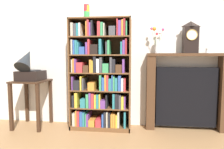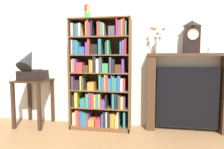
# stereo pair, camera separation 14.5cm
# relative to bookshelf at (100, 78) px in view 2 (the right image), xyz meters

# --- Properties ---
(ground_plane) EXTENTS (7.81, 6.40, 0.02)m
(ground_plane) POSITION_rel_bookshelf_xyz_m (0.01, -0.08, -0.76)
(ground_plane) COLOR #997047
(wall_back) EXTENTS (4.81, 0.08, 2.60)m
(wall_back) POSITION_rel_bookshelf_xyz_m (0.10, 0.23, 0.55)
(wall_back) COLOR silver
(wall_back) RESTS_ON ground
(bookshelf) EXTENTS (0.88, 0.35, 1.61)m
(bookshelf) POSITION_rel_bookshelf_xyz_m (0.00, 0.00, 0.00)
(bookshelf) COLOR brown
(bookshelf) RESTS_ON ground
(cup_stack) EXTENTS (0.08, 0.08, 0.21)m
(cup_stack) POSITION_rel_bookshelf_xyz_m (-0.20, 0.03, 0.97)
(cup_stack) COLOR orange
(cup_stack) RESTS_ON bookshelf
(side_table_left) EXTENTS (0.48, 0.48, 0.71)m
(side_table_left) POSITION_rel_bookshelf_xyz_m (-1.05, -0.05, -0.23)
(side_table_left) COLOR #382316
(side_table_left) RESTS_ON ground
(gramophone) EXTENTS (0.34, 0.47, 0.51)m
(gramophone) POSITION_rel_bookshelf_xyz_m (-1.05, -0.10, 0.16)
(gramophone) COLOR black
(gramophone) RESTS_ON side_table_left
(fireplace_mantel) EXTENTS (1.14, 0.20, 1.11)m
(fireplace_mantel) POSITION_rel_bookshelf_xyz_m (1.25, 0.10, -0.20)
(fireplace_mantel) COLOR #472D1C
(fireplace_mantel) RESTS_ON ground
(mantel_clock) EXTENTS (0.20, 0.14, 0.45)m
(mantel_clock) POSITION_rel_bookshelf_xyz_m (1.28, 0.08, 0.59)
(mantel_clock) COLOR black
(mantel_clock) RESTS_ON fireplace_mantel
(flower_vase) EXTENTS (0.20, 0.17, 0.37)m
(flower_vase) POSITION_rel_bookshelf_xyz_m (0.82, 0.07, 0.53)
(flower_vase) COLOR silver
(flower_vase) RESTS_ON fireplace_mantel
(teacup_with_saucer) EXTENTS (0.13, 0.12, 0.06)m
(teacup_with_saucer) POSITION_rel_bookshelf_xyz_m (1.53, 0.08, 0.40)
(teacup_with_saucer) COLOR white
(teacup_with_saucer) RESTS_ON fireplace_mantel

